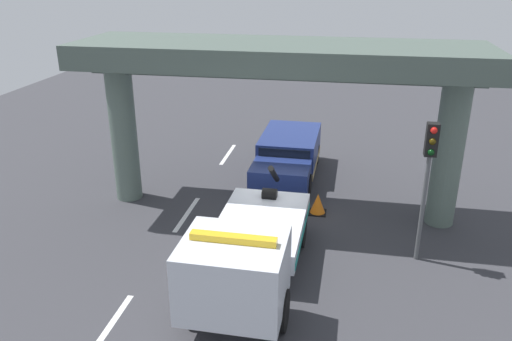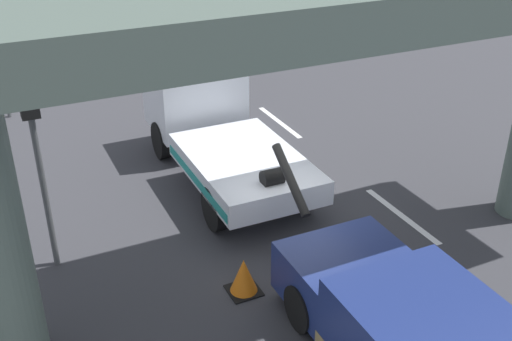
% 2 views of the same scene
% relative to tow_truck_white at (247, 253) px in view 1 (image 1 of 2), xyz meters
% --- Properties ---
extents(ground_plane, '(60.00, 40.00, 0.10)m').
position_rel_tow_truck_white_xyz_m(ground_plane, '(-4.03, 0.01, -1.25)').
color(ground_plane, '#38383D').
extents(lane_stripe_west, '(2.60, 0.16, 0.01)m').
position_rel_tow_truck_white_xyz_m(lane_stripe_west, '(-10.03, -2.92, -1.20)').
color(lane_stripe_west, silver).
rests_on(lane_stripe_west, ground).
extents(lane_stripe_mid, '(2.60, 0.16, 0.01)m').
position_rel_tow_truck_white_xyz_m(lane_stripe_mid, '(-4.03, -2.92, -1.20)').
color(lane_stripe_mid, silver).
rests_on(lane_stripe_mid, ground).
extents(lane_stripe_east, '(2.60, 0.16, 0.01)m').
position_rel_tow_truck_white_xyz_m(lane_stripe_east, '(1.97, -2.92, -1.20)').
color(lane_stripe_east, silver).
rests_on(lane_stripe_east, ground).
extents(tow_truck_white, '(7.26, 2.47, 2.46)m').
position_rel_tow_truck_white_xyz_m(tow_truck_white, '(0.00, 0.00, 0.00)').
color(tow_truck_white, silver).
rests_on(tow_truck_white, ground).
extents(towed_van_green, '(5.22, 2.26, 1.58)m').
position_rel_tow_truck_white_xyz_m(towed_van_green, '(-8.14, 0.01, -0.42)').
color(towed_van_green, navy).
rests_on(towed_van_green, ground).
extents(overpass_structure, '(3.60, 12.81, 5.65)m').
position_rel_tow_truck_white_xyz_m(overpass_structure, '(-5.00, 0.01, 3.54)').
color(overpass_structure, '#596B60').
rests_on(overpass_structure, ground).
extents(traffic_light_near, '(0.39, 0.32, 4.07)m').
position_rel_tow_truck_white_xyz_m(traffic_light_near, '(-2.51, 4.46, 1.77)').
color(traffic_light_near, '#515456').
rests_on(traffic_light_near, ground).
extents(traffic_cone_orange, '(0.60, 0.60, 0.71)m').
position_rel_tow_truck_white_xyz_m(traffic_cone_orange, '(-4.94, 1.44, -0.86)').
color(traffic_cone_orange, orange).
rests_on(traffic_cone_orange, ground).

